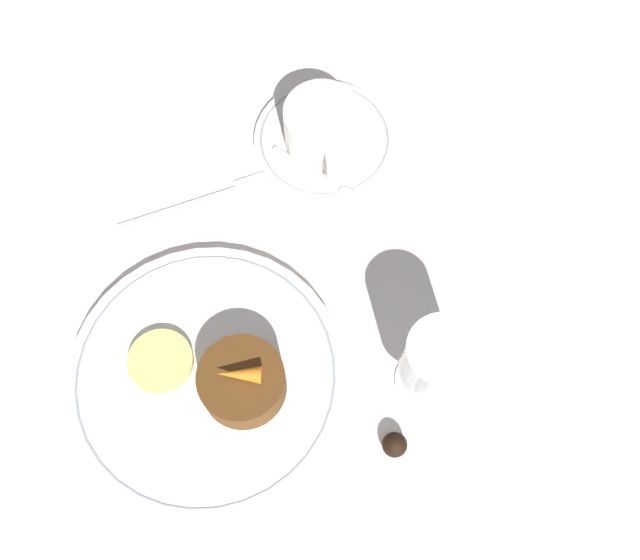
% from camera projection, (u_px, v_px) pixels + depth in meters
% --- Properties ---
extents(ground_plane, '(3.00, 3.00, 0.00)m').
position_uv_depth(ground_plane, '(251.00, 363.00, 0.76)').
color(ground_plane, white).
extents(dinner_plate, '(0.28, 0.28, 0.01)m').
position_uv_depth(dinner_plate, '(207.00, 376.00, 0.75)').
color(dinner_plate, white).
rests_on(dinner_plate, ground_plane).
extents(saucer, '(0.16, 0.16, 0.01)m').
position_uv_depth(saucer, '(324.00, 140.00, 0.85)').
color(saucer, white).
rests_on(saucer, ground_plane).
extents(coffee_cup, '(0.11, 0.08, 0.06)m').
position_uv_depth(coffee_cup, '(322.00, 126.00, 0.82)').
color(coffee_cup, white).
rests_on(coffee_cup, saucer).
extents(spoon, '(0.08, 0.09, 0.00)m').
position_uv_depth(spoon, '(324.00, 179.00, 0.83)').
color(spoon, silver).
rests_on(spoon, saucer).
extents(wine_glass, '(0.07, 0.07, 0.12)m').
position_uv_depth(wine_glass, '(439.00, 361.00, 0.68)').
color(wine_glass, silver).
rests_on(wine_glass, ground_plane).
extents(fork, '(0.05, 0.19, 0.01)m').
position_uv_depth(fork, '(218.00, 195.00, 0.83)').
color(fork, silver).
rests_on(fork, ground_plane).
extents(dessert_cake, '(0.08, 0.08, 0.04)m').
position_uv_depth(dessert_cake, '(242.00, 382.00, 0.72)').
color(dessert_cake, '#563314').
rests_on(dessert_cake, dinner_plate).
extents(carrot_garnish, '(0.02, 0.04, 0.02)m').
position_uv_depth(carrot_garnish, '(239.00, 374.00, 0.69)').
color(carrot_garnish, orange).
rests_on(carrot_garnish, dessert_cake).
extents(pineapple_slice, '(0.07, 0.07, 0.01)m').
position_uv_depth(pineapple_slice, '(161.00, 361.00, 0.74)').
color(pineapple_slice, '#EFE075').
rests_on(pineapple_slice, dinner_plate).
extents(chocolate_truffle, '(0.02, 0.02, 0.02)m').
position_uv_depth(chocolate_truffle, '(395.00, 445.00, 0.72)').
color(chocolate_truffle, black).
rests_on(chocolate_truffle, ground_plane).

